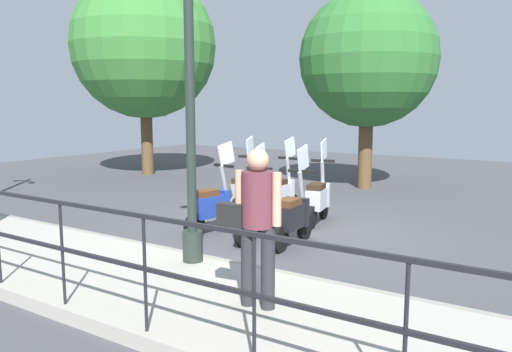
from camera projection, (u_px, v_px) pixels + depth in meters
name	position (u px, v px, depth m)	size (l,w,h in m)	color
ground_plane	(274.00, 231.00, 8.60)	(28.00, 28.00, 0.00)	#424247
promenade_walkway	(141.00, 281.00, 5.95)	(2.20, 20.00, 0.15)	#A39E93
fence_railing	(61.00, 233.00, 4.96)	(0.04, 16.03, 1.07)	black
lamp_post_near	(190.00, 110.00, 6.20)	(0.26, 0.90, 4.39)	#232D28
pedestrian_with_bag	(256.00, 216.00, 4.88)	(0.36, 0.64, 1.59)	#28282D
tree_large	(144.00, 46.00, 15.16)	(4.39, 4.39, 6.13)	brown
tree_distant	(368.00, 59.00, 12.63)	(3.49, 3.49, 5.07)	brown
scooter_near_0	(293.00, 215.00, 7.63)	(1.23, 0.44, 1.54)	black
scooter_near_1	(253.00, 211.00, 7.96)	(1.23, 0.46, 1.54)	black
scooter_near_2	(212.00, 205.00, 8.41)	(1.23, 0.47, 1.54)	black
scooter_far_0	(318.00, 198.00, 9.09)	(1.22, 0.47, 1.54)	black
scooter_far_1	(281.00, 193.00, 9.58)	(1.23, 0.44, 1.54)	black
scooter_far_2	(244.00, 191.00, 9.84)	(1.22, 0.50, 1.54)	black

